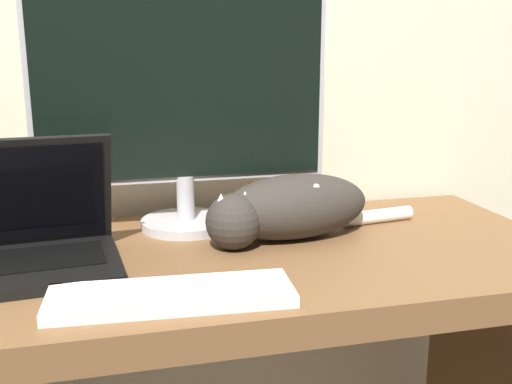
# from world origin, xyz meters

# --- Properties ---
(desk) EXTENTS (1.51, 0.63, 0.77)m
(desk) POSITION_xyz_m (0.00, 0.32, 0.61)
(desk) COLOR brown
(desk) RESTS_ON ground_plane
(monitor) EXTENTS (0.65, 0.21, 0.54)m
(monitor) POSITION_xyz_m (-0.01, 0.51, 1.06)
(monitor) COLOR #B2B2B7
(monitor) RESTS_ON desk
(laptop) EXTENTS (0.32, 0.28, 0.25)m
(laptop) POSITION_xyz_m (-0.32, 0.32, 0.82)
(laptop) COLOR black
(laptop) RESTS_ON desk
(external_keyboard) EXTENTS (0.41, 0.15, 0.02)m
(external_keyboard) POSITION_xyz_m (-0.09, 0.10, 0.79)
(external_keyboard) COLOR white
(external_keyboard) RESTS_ON desk
(cat) EXTENTS (0.52, 0.20, 0.14)m
(cat) POSITION_xyz_m (0.19, 0.37, 0.85)
(cat) COLOR #332D28
(cat) RESTS_ON desk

